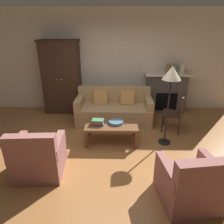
# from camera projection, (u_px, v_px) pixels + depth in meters

# --- Properties ---
(ground_plane) EXTENTS (9.60, 9.60, 0.00)m
(ground_plane) POSITION_uv_depth(u_px,v_px,m) (110.00, 154.00, 4.03)
(ground_plane) COLOR #9E6638
(back_wall) EXTENTS (7.20, 0.10, 2.80)m
(back_wall) POSITION_uv_depth(u_px,v_px,m) (112.00, 61.00, 5.84)
(back_wall) COLOR silver
(back_wall) RESTS_ON ground
(fireplace) EXTENTS (1.26, 0.48, 1.12)m
(fireplace) POSITION_uv_depth(u_px,v_px,m) (166.00, 92.00, 5.90)
(fireplace) COLOR #4C4947
(fireplace) RESTS_ON ground
(armoire) EXTENTS (1.06, 0.57, 2.01)m
(armoire) POSITION_uv_depth(u_px,v_px,m) (62.00, 77.00, 5.71)
(armoire) COLOR #382319
(armoire) RESTS_ON ground
(couch) EXTENTS (1.93, 0.87, 0.86)m
(couch) POSITION_uv_depth(u_px,v_px,m) (114.00, 110.00, 5.35)
(couch) COLOR tan
(couch) RESTS_ON ground
(coffee_table) EXTENTS (1.10, 0.60, 0.42)m
(coffee_table) POSITION_uv_depth(u_px,v_px,m) (111.00, 126.00, 4.35)
(coffee_table) COLOR brown
(coffee_table) RESTS_ON ground
(fruit_bowl) EXTENTS (0.32, 0.32, 0.05)m
(fruit_bowl) POSITION_uv_depth(u_px,v_px,m) (116.00, 122.00, 4.36)
(fruit_bowl) COLOR slate
(fruit_bowl) RESTS_ON coffee_table
(book_stack) EXTENTS (0.26, 0.19, 0.12)m
(book_stack) POSITION_uv_depth(u_px,v_px,m) (98.00, 122.00, 4.28)
(book_stack) COLOR #38569E
(book_stack) RESTS_ON coffee_table
(mantel_vase_bronze) EXTENTS (0.14, 0.14, 0.26)m
(mantel_vase_bronze) POSITION_uv_depth(u_px,v_px,m) (168.00, 69.00, 5.62)
(mantel_vase_bronze) COLOR olive
(mantel_vase_bronze) RESTS_ON fireplace
(mantel_vase_jade) EXTENTS (0.14, 0.14, 0.25)m
(mantel_vase_jade) POSITION_uv_depth(u_px,v_px,m) (175.00, 69.00, 5.61)
(mantel_vase_jade) COLOR slate
(mantel_vase_jade) RESTS_ON fireplace
(mantel_vase_cream) EXTENTS (0.15, 0.15, 0.26)m
(mantel_vase_cream) POSITION_uv_depth(u_px,v_px,m) (182.00, 69.00, 5.61)
(mantel_vase_cream) COLOR beige
(mantel_vase_cream) RESTS_ON fireplace
(armchair_near_left) EXTENTS (0.82, 0.82, 0.88)m
(armchair_near_left) POSITION_uv_depth(u_px,v_px,m) (39.00, 158.00, 3.41)
(armchair_near_left) COLOR #935B56
(armchair_near_left) RESTS_ON ground
(armchair_near_right) EXTENTS (0.87, 0.87, 0.88)m
(armchair_near_right) POSITION_uv_depth(u_px,v_px,m) (191.00, 184.00, 2.84)
(armchair_near_right) COLOR #935B56
(armchair_near_right) RESTS_ON ground
(side_chair_wooden) EXTENTS (0.56, 0.56, 0.90)m
(side_chair_wooden) POSITION_uv_depth(u_px,v_px,m) (177.00, 111.00, 4.76)
(side_chair_wooden) COLOR #382319
(side_chair_wooden) RESTS_ON ground
(floor_lamp) EXTENTS (0.36, 0.36, 1.65)m
(floor_lamp) POSITION_uv_depth(u_px,v_px,m) (171.00, 78.00, 3.90)
(floor_lamp) COLOR black
(floor_lamp) RESTS_ON ground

